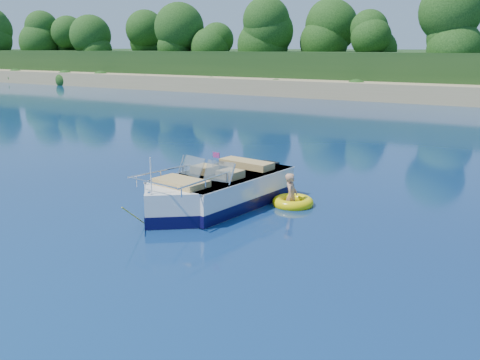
% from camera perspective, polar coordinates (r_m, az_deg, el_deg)
% --- Properties ---
extents(ground, '(160.00, 160.00, 0.00)m').
position_cam_1_polar(ground, '(14.87, -11.67, -3.93)').
color(ground, '#0A1848').
rests_on(ground, ground).
extents(shoreline, '(170.00, 59.00, 6.00)m').
position_cam_1_polar(shoreline, '(74.86, 23.67, 10.19)').
color(shoreline, '#9F8D5C').
rests_on(shoreline, ground).
extents(treeline, '(150.00, 7.12, 8.19)m').
position_cam_1_polar(treeline, '(52.29, 20.79, 14.31)').
color(treeline, black).
rests_on(treeline, ground).
extents(motorboat, '(2.78, 6.25, 2.09)m').
position_cam_1_polar(motorboat, '(15.42, -2.78, -1.43)').
color(motorboat, white).
rests_on(motorboat, ground).
extents(tow_tube, '(1.57, 1.57, 0.32)m').
position_cam_1_polar(tow_tube, '(15.73, 5.66, -2.39)').
color(tow_tube, '#FAE106').
rests_on(tow_tube, ground).
extents(boy, '(0.57, 0.85, 1.53)m').
position_cam_1_polar(boy, '(15.75, 5.47, -2.68)').
color(boy, tan).
rests_on(boy, ground).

